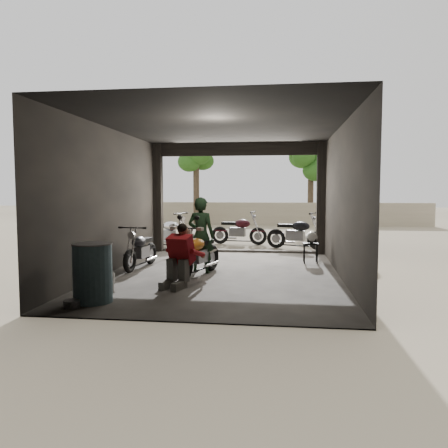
% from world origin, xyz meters
% --- Properties ---
extents(ground, '(80.00, 80.00, 0.00)m').
position_xyz_m(ground, '(0.00, 0.00, 0.00)').
color(ground, '#7A6D56').
rests_on(ground, ground).
extents(garage, '(7.00, 7.13, 3.20)m').
position_xyz_m(garage, '(0.00, 0.55, 1.28)').
color(garage, '#2D2B28').
rests_on(garage, ground).
extents(boundary_wall, '(18.00, 0.30, 1.20)m').
position_xyz_m(boundary_wall, '(0.00, 14.00, 0.60)').
color(boundary_wall, gray).
rests_on(boundary_wall, ground).
extents(tree_left, '(2.20, 2.20, 5.60)m').
position_xyz_m(tree_left, '(-3.00, 12.50, 3.99)').
color(tree_left, '#382B1E').
rests_on(tree_left, ground).
extents(tree_right, '(2.20, 2.20, 5.00)m').
position_xyz_m(tree_right, '(2.80, 14.00, 3.56)').
color(tree_right, '#382B1E').
rests_on(tree_right, ground).
extents(main_bike, '(1.13, 1.78, 1.10)m').
position_xyz_m(main_bike, '(-0.48, -0.19, 0.55)').
color(main_bike, beige).
rests_on(main_bike, ground).
extents(left_bike, '(0.77, 1.56, 1.02)m').
position_xyz_m(left_bike, '(-2.00, 0.53, 0.51)').
color(left_bike, black).
rests_on(left_bike, ground).
extents(outside_bike_a, '(1.84, 1.25, 1.15)m').
position_xyz_m(outside_bike_a, '(-2.26, 4.01, 0.58)').
color(outside_bike_a, black).
rests_on(outside_bike_a, ground).
extents(outside_bike_b, '(1.75, 0.90, 1.13)m').
position_xyz_m(outside_bike_b, '(-0.15, 5.38, 0.57)').
color(outside_bike_b, '#360D13').
rests_on(outside_bike_b, ground).
extents(outside_bike_c, '(1.86, 1.25, 1.16)m').
position_xyz_m(outside_bike_c, '(1.76, 4.33, 0.58)').
color(outside_bike_c, black).
rests_on(outside_bike_c, ground).
extents(rider, '(0.69, 0.54, 1.69)m').
position_xyz_m(rider, '(-0.49, 0.13, 0.84)').
color(rider, black).
rests_on(rider, ground).
extents(mechanic, '(0.79, 0.94, 1.17)m').
position_xyz_m(mechanic, '(-0.66, -1.37, 0.58)').
color(mechanic, '#A51616').
rests_on(mechanic, ground).
extents(stool, '(0.37, 0.37, 0.52)m').
position_xyz_m(stool, '(2.00, 1.75, 0.44)').
color(stool, black).
rests_on(stool, ground).
extents(helmet, '(0.34, 0.35, 0.28)m').
position_xyz_m(helmet, '(2.02, 1.76, 0.66)').
color(helmet, silver).
rests_on(helmet, stool).
extents(oil_drum, '(0.66, 0.66, 0.97)m').
position_xyz_m(oil_drum, '(-1.77, -2.63, 0.49)').
color(oil_drum, '#3C5A65').
rests_on(oil_drum, ground).
extents(sign_post, '(0.87, 0.08, 2.60)m').
position_xyz_m(sign_post, '(2.86, 5.15, 1.78)').
color(sign_post, black).
rests_on(sign_post, ground).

